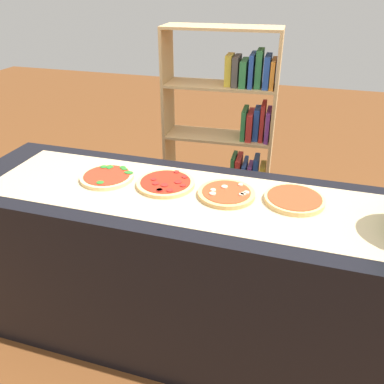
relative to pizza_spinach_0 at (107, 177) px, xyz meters
The scene contains 8 objects.
ground_plane 1.02m from the pizza_spinach_0, ahead, with size 12.00×12.00×0.00m, color brown.
counter 0.65m from the pizza_spinach_0, ahead, with size 2.28×0.68×0.90m, color black.
parchment_paper 0.45m from the pizza_spinach_0, ahead, with size 1.95×0.52×0.00m, color tan.
pizza_spinach_0 is the anchor object (origin of this frame).
pizza_pepperoni_1 0.30m from the pizza_spinach_0, ahead, with size 0.28×0.28×0.03m.
pizza_mushroom_2 0.60m from the pizza_spinach_0, ahead, with size 0.26×0.26×0.03m.
pizza_plain_3 0.90m from the pizza_spinach_0, ahead, with size 0.27×0.27×0.02m.
bookshelf 1.21m from the pizza_spinach_0, 69.75° to the left, with size 0.80×0.31×1.50m.
Camera 1 is at (0.45, -1.49, 1.78)m, focal length 36.60 mm.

